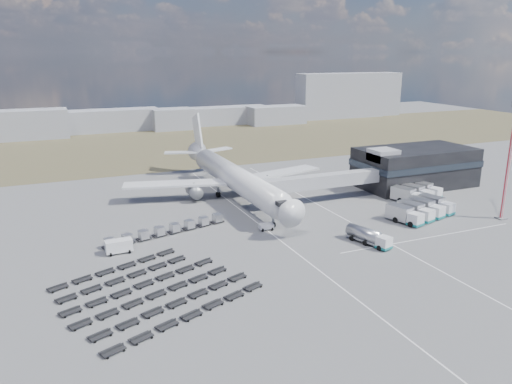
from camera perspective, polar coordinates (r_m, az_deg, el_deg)
name	(u,v)px	position (r m, az deg, el deg)	size (l,w,h in m)	color
ground	(294,242)	(93.53, 4.36, -5.72)	(420.00, 420.00, 0.00)	#565659
grass_strip	(162,145)	(194.43, -10.75, 5.33)	(420.00, 90.00, 0.01)	#453F29
lane_markings	(331,230)	(100.54, 8.53, -4.30)	(47.12, 110.00, 0.01)	silver
terminal	(415,166)	(137.27, 17.67, 2.83)	(30.40, 16.40, 11.00)	black
jet_bridge	(315,182)	(116.35, 6.75, 1.14)	(30.30, 3.80, 7.05)	#939399
airliner	(233,176)	(120.22, -2.69, 1.82)	(51.59, 64.53, 17.62)	silver
skyline	(124,110)	(232.21, -14.85, 9.09)	(292.69, 23.11, 25.62)	gray
fuel_tanker	(369,236)	(94.16, 12.74, -4.97)	(4.78, 9.43, 2.96)	silver
pushback_tug	(266,227)	(99.18, 1.17, -4.00)	(2.85, 1.61, 1.33)	silver
utility_van	(119,247)	(91.18, -15.40, -6.03)	(4.60, 2.08, 2.43)	silver
catering_truck	(253,184)	(127.39, -0.37, 0.87)	(2.58, 6.28, 2.88)	silver
service_trucks_near	(421,210)	(112.04, 18.31, -1.91)	(15.86, 11.39, 3.17)	silver
service_trucks_far	(417,193)	(125.13, 17.88, -0.06)	(12.43, 10.84, 3.18)	silver
uld_row	(167,230)	(98.02, -10.12, -4.26)	(25.23, 7.81, 1.73)	black
baggage_dollies	(150,290)	(76.24, -12.05, -10.94)	(31.56, 29.69, 0.70)	black
floodlight_mast	(509,162)	(115.08, 26.93, 3.10)	(2.31, 1.91, 24.67)	red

